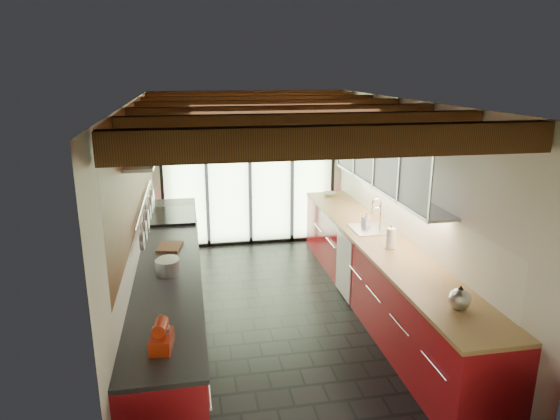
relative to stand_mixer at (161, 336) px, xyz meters
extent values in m
plane|color=black|center=(1.27, 2.03, -1.02)|extent=(5.50, 5.50, 0.00)
plane|color=silver|center=(1.27, 4.78, 0.28)|extent=(3.20, 0.00, 3.20)
plane|color=silver|center=(1.27, -0.72, 0.28)|extent=(3.20, 0.00, 3.20)
plane|color=silver|center=(-0.33, 2.03, 0.28)|extent=(0.00, 5.50, 5.50)
plane|color=silver|center=(2.87, 2.03, 0.28)|extent=(0.00, 5.50, 5.50)
plane|color=#472814|center=(1.27, 2.03, 1.58)|extent=(5.50, 5.50, 0.00)
cube|color=#593316|center=(1.27, -0.22, 1.46)|extent=(3.14, 0.14, 0.22)
cube|color=#593316|center=(1.27, 0.68, 1.46)|extent=(3.14, 0.14, 0.22)
cube|color=#593316|center=(1.27, 1.58, 1.46)|extent=(3.14, 0.14, 0.22)
cube|color=#593316|center=(1.27, 2.48, 1.46)|extent=(3.14, 0.14, 0.22)
cube|color=#593316|center=(1.27, 3.38, 1.46)|extent=(3.14, 0.14, 0.22)
cube|color=#593316|center=(1.27, 4.28, 1.46)|extent=(3.14, 0.14, 0.22)
cube|color=brown|center=(1.27, 4.74, 1.33)|extent=(3.14, 0.06, 0.50)
plane|color=brown|center=(-0.30, 2.23, 0.96)|extent=(0.00, 4.90, 4.90)
plane|color=#C6EAAD|center=(1.27, 4.76, 0.06)|extent=(2.90, 0.00, 2.90)
cube|color=black|center=(-0.18, 4.75, 0.06)|extent=(0.05, 0.04, 2.15)
cube|color=black|center=(2.72, 4.75, 0.06)|extent=(0.05, 0.04, 2.15)
cube|color=black|center=(1.27, 4.72, 0.06)|extent=(0.06, 0.05, 2.15)
cube|color=black|center=(1.27, 4.72, 1.13)|extent=(2.90, 0.05, 0.06)
cylinder|color=red|center=(1.27, 4.70, 1.33)|extent=(0.34, 0.04, 0.34)
cylinder|color=beige|center=(1.27, 4.68, 1.33)|extent=(0.28, 0.02, 0.28)
cube|color=maroon|center=(-0.01, 2.03, -0.58)|extent=(0.65, 5.00, 0.88)
cube|color=black|center=(-0.01, 2.03, -0.12)|extent=(0.68, 5.00, 0.04)
cube|color=silver|center=(-0.01, 3.48, -0.58)|extent=(0.66, 0.90, 0.90)
cube|color=black|center=(-0.01, 3.48, -0.09)|extent=(0.65, 0.90, 0.06)
cube|color=maroon|center=(2.54, 2.03, -0.58)|extent=(0.65, 5.00, 0.88)
cube|color=#9F824D|center=(2.54, 2.03, -0.12)|extent=(0.68, 5.00, 0.04)
cube|color=white|center=(2.21, 2.43, -0.58)|extent=(0.02, 0.60, 0.84)
cube|color=silver|center=(2.54, 2.43, -0.09)|extent=(0.45, 0.52, 0.02)
cylinder|color=silver|center=(2.69, 2.43, 0.08)|extent=(0.02, 0.02, 0.34)
torus|color=silver|center=(2.63, 2.43, 0.25)|extent=(0.14, 0.02, 0.14)
plane|color=silver|center=(2.53, 2.33, 0.83)|extent=(0.00, 3.00, 3.00)
cube|color=#9EA0A5|center=(2.70, 2.33, 0.50)|extent=(0.34, 3.00, 0.03)
cube|color=#9EA0A5|center=(2.70, 2.33, 1.17)|extent=(0.34, 3.00, 0.03)
cylinder|color=silver|center=(-0.27, 2.33, 0.45)|extent=(0.02, 2.20, 0.02)
cube|color=silver|center=(-0.18, 2.23, 1.08)|extent=(0.28, 2.60, 0.03)
cylinder|color=silver|center=(-0.23, 1.43, 0.27)|extent=(0.04, 0.18, 0.18)
cylinder|color=silver|center=(-0.23, 1.78, 0.27)|extent=(0.04, 0.22, 0.22)
cylinder|color=silver|center=(-0.23, 2.13, 0.27)|extent=(0.04, 0.26, 0.26)
cylinder|color=silver|center=(-0.23, 2.48, 0.27)|extent=(0.04, 0.18, 0.18)
cylinder|color=silver|center=(-0.23, 2.83, 0.27)|extent=(0.04, 0.22, 0.22)
cylinder|color=silver|center=(-0.23, 3.13, 0.27)|extent=(0.04, 0.26, 0.26)
cube|color=red|center=(0.00, -0.01, -0.04)|extent=(0.18, 0.28, 0.11)
cylinder|color=red|center=(0.00, -0.03, 0.10)|extent=(0.12, 0.18, 0.10)
cylinder|color=silver|center=(0.00, 0.04, 0.00)|extent=(0.15, 0.15, 0.11)
cylinder|color=silver|center=(0.00, 1.42, -0.02)|extent=(0.26, 0.26, 0.16)
cylinder|color=silver|center=(0.00, 1.65, -0.05)|extent=(0.23, 0.23, 0.09)
cube|color=brown|center=(0.00, 2.20, -0.08)|extent=(0.31, 0.39, 0.03)
sphere|color=silver|center=(2.54, 0.18, 0.00)|extent=(0.23, 0.23, 0.20)
cone|color=black|center=(2.54, 0.18, 0.11)|extent=(0.09, 0.09, 0.05)
cylinder|color=silver|center=(2.54, 0.28, 0.01)|extent=(0.04, 0.08, 0.04)
cylinder|color=white|center=(2.54, 1.72, 0.03)|extent=(0.12, 0.12, 0.24)
cylinder|color=silver|center=(2.54, 1.72, 0.17)|extent=(0.02, 0.02, 0.04)
imported|color=silver|center=(2.54, 2.54, 0.01)|extent=(0.12, 0.12, 0.21)
imported|color=silver|center=(2.54, 4.28, -0.07)|extent=(0.28, 0.28, 0.05)
camera|label=1|loc=(0.27, -3.44, 1.95)|focal=32.00mm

